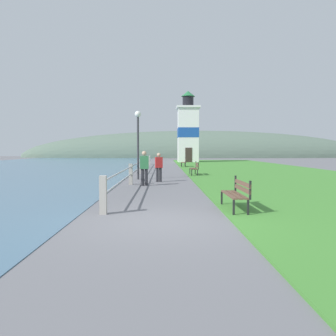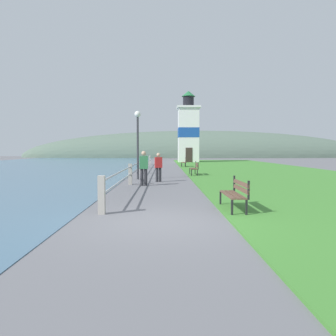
# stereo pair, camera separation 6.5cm
# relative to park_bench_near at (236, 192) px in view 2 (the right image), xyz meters

# --- Properties ---
(ground_plane) EXTENTS (160.00, 160.00, 0.00)m
(ground_plane) POSITION_rel_park_bench_near_xyz_m (-2.12, -1.38, -0.54)
(ground_plane) COLOR slate
(grass_verge) EXTENTS (12.00, 54.31, 0.06)m
(grass_verge) POSITION_rel_park_bench_near_xyz_m (5.55, 16.72, -0.51)
(grass_verge) COLOR #428433
(grass_verge) RESTS_ON ground_plane
(seawall_railing) EXTENTS (0.18, 29.95, 1.04)m
(seawall_railing) POSITION_rel_park_bench_near_xyz_m (-3.68, 14.51, 0.08)
(seawall_railing) COLOR #A8A399
(seawall_railing) RESTS_ON ground_plane
(park_bench_near) EXTENTS (0.48, 1.70, 0.94)m
(park_bench_near) POSITION_rel_park_bench_near_xyz_m (0.00, 0.00, 0.00)
(park_bench_near) COLOR brown
(park_bench_near) RESTS_ON ground_plane
(park_bench_midway) EXTENTS (0.48, 1.70, 0.94)m
(park_bench_midway) POSITION_rel_park_bench_near_xyz_m (0.04, 12.64, 0.00)
(park_bench_midway) COLOR brown
(park_bench_midway) RESTS_ON ground_plane
(park_bench_far) EXTENTS (0.52, 1.62, 0.94)m
(park_bench_far) POSITION_rel_park_bench_near_xyz_m (0.01, 23.22, -0.00)
(park_bench_far) COLOR brown
(park_bench_far) RESTS_ON ground_plane
(lighthouse) EXTENTS (3.16, 3.16, 9.74)m
(lighthouse) POSITION_rel_park_bench_near_xyz_m (1.33, 35.93, 3.72)
(lighthouse) COLOR white
(lighthouse) RESTS_ON ground_plane
(person_strolling) EXTENTS (0.43, 0.26, 1.67)m
(person_strolling) POSITION_rel_park_bench_near_xyz_m (-2.98, 6.55, 0.37)
(person_strolling) COLOR #28282D
(person_strolling) RESTS_ON ground_plane
(person_by_railing) EXTENTS (0.42, 0.28, 1.56)m
(person_by_railing) POSITION_rel_park_bench_near_xyz_m (-2.31, 8.43, 0.31)
(person_by_railing) COLOR #28282D
(person_by_railing) RESTS_ON ground_plane
(lamp_post) EXTENTS (0.36, 0.36, 3.96)m
(lamp_post) POSITION_rel_park_bench_near_xyz_m (-3.53, 9.92, 2.20)
(lamp_post) COLOR #333338
(lamp_post) RESTS_ON ground_plane
(distant_hillside) EXTENTS (80.00, 16.00, 12.00)m
(distant_hillside) POSITION_rel_park_bench_near_xyz_m (5.88, 64.82, -0.54)
(distant_hillside) COLOR #566B5B
(distant_hillside) RESTS_ON ground_plane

